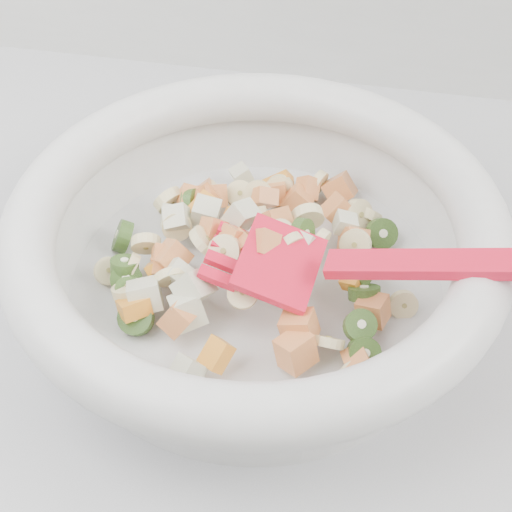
# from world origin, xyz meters

# --- Properties ---
(counter) EXTENTS (2.00, 0.60, 0.90)m
(counter) POSITION_xyz_m (0.00, 1.45, 0.45)
(counter) COLOR #929397
(counter) RESTS_ON ground
(mixing_bowl) EXTENTS (0.46, 0.38, 0.14)m
(mixing_bowl) POSITION_xyz_m (0.17, 1.40, 0.96)
(mixing_bowl) COLOR silver
(mixing_bowl) RESTS_ON counter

